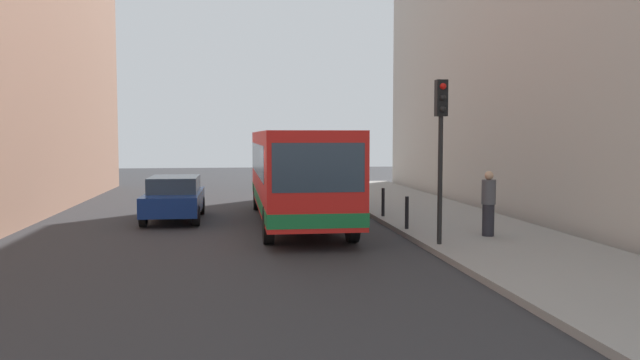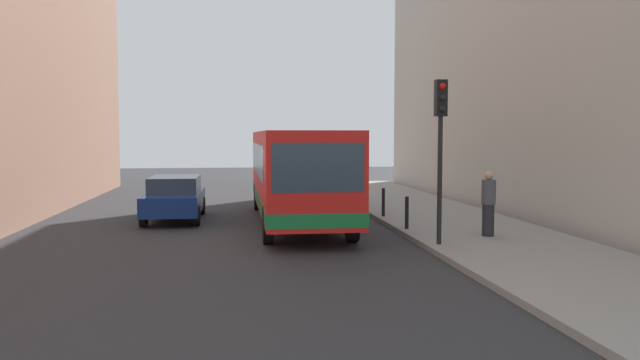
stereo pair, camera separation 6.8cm
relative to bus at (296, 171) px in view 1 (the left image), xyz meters
name	(u,v)px [view 1 (the left image)]	position (x,y,z in m)	size (l,w,h in m)	color
ground_plane	(291,240)	(-0.47, -3.49, -1.73)	(80.00, 80.00, 0.00)	#2D2D30
sidewalk	(479,233)	(4.93, -3.49, -1.65)	(4.40, 40.00, 0.15)	gray
bus	(296,171)	(0.00, 0.00, 0.00)	(2.55, 11.02, 3.00)	red
car_beside_bus	(174,197)	(-4.03, 1.22, -0.94)	(1.89, 4.42, 1.48)	navy
traffic_light	(441,130)	(3.08, -5.48, 1.28)	(0.28, 0.33, 4.10)	black
bollard_near	(407,213)	(2.98, -2.82, -1.10)	(0.11, 0.11, 0.95)	black
bollard_mid	(383,202)	(2.98, 0.12, -1.10)	(0.11, 0.11, 0.95)	black
pedestrian_near_signal	(488,203)	(4.81, -4.41, -0.69)	(0.38, 0.38, 1.77)	#26262D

